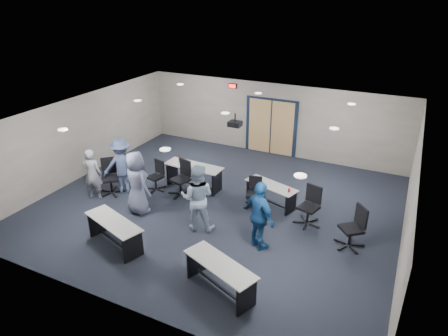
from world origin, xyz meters
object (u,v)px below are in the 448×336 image
at_px(chair_back_d, 309,206).
at_px(chair_loose_left, 110,177).
at_px(table_front_left, 114,229).
at_px(person_navy, 260,216).
at_px(chair_back_b, 180,178).
at_px(person_lightblue, 197,198).
at_px(table_front_right, 220,272).
at_px(table_back_right, 271,191).
at_px(person_gray, 92,174).
at_px(person_plaid, 137,183).
at_px(chair_back_a, 155,176).
at_px(chair_loose_right, 351,227).
at_px(person_back, 122,165).
at_px(chair_back_c, 254,193).
at_px(table_back_left, 194,172).

xyz_separation_m(chair_back_d, chair_loose_left, (-5.92, -0.94, 0.02)).
relative_size(table_front_left, person_navy, 1.03).
bearing_deg(chair_back_b, person_lightblue, -27.89).
bearing_deg(table_front_left, table_front_right, 12.19).
bearing_deg(table_front_right, table_front_left, -164.58).
bearing_deg(table_front_right, chair_loose_left, 175.31).
bearing_deg(table_front_right, table_back_right, 115.66).
xyz_separation_m(person_gray, person_navy, (5.38, -0.18, 0.09)).
distance_m(person_plaid, person_lightblue, 1.92).
distance_m(chair_back_a, person_lightblue, 2.67).
relative_size(chair_loose_right, person_gray, 0.68).
distance_m(person_gray, person_back, 0.91).
relative_size(chair_back_c, person_gray, 0.57).
bearing_deg(person_lightblue, person_back, -32.18).
xyz_separation_m(table_front_right, chair_back_b, (-2.99, 3.30, 0.07)).
relative_size(person_gray, person_lightblue, 0.88).
height_order(person_plaid, person_lightblue, same).
bearing_deg(chair_back_c, person_lightblue, -130.38).
bearing_deg(person_gray, table_front_left, 124.25).
xyz_separation_m(table_back_right, chair_back_b, (-2.71, -0.63, 0.11)).
relative_size(table_front_left, chair_back_d, 1.70).
relative_size(table_back_right, person_gray, 1.05).
bearing_deg(person_plaid, chair_back_a, -57.79).
relative_size(table_front_right, table_back_right, 1.09).
bearing_deg(chair_back_d, table_back_right, 171.57).
xyz_separation_m(chair_back_d, person_gray, (-6.18, -1.39, 0.26)).
relative_size(table_back_left, chair_loose_left, 1.69).
height_order(person_lightblue, person_back, person_lightblue).
distance_m(table_back_left, person_lightblue, 2.42).
xyz_separation_m(table_front_left, chair_back_a, (-0.82, 2.92, -0.00)).
bearing_deg(table_back_right, table_front_left, -109.38).
xyz_separation_m(table_front_right, person_gray, (-5.22, 1.99, 0.32)).
bearing_deg(person_plaid, person_lightblue, -162.62).
distance_m(table_front_right, chair_loose_left, 5.53).
bearing_deg(person_navy, chair_back_d, -84.57).
height_order(chair_back_a, chair_loose_left, chair_loose_left).
distance_m(person_plaid, person_back, 1.44).
height_order(table_back_left, person_lightblue, person_lightblue).
height_order(table_back_left, chair_loose_right, chair_loose_right).
bearing_deg(table_front_left, person_lightblue, 65.78).
distance_m(table_front_left, person_plaid, 1.72).
relative_size(chair_back_d, person_plaid, 0.59).
bearing_deg(chair_back_a, person_gray, -123.26).
bearing_deg(person_lightblue, person_navy, 159.26).
relative_size(table_front_left, chair_loose_right, 1.68).
relative_size(chair_back_d, chair_loose_left, 0.97).
xyz_separation_m(person_gray, person_back, (0.51, 0.74, 0.08)).
height_order(table_back_right, chair_back_c, chair_back_c).
bearing_deg(chair_loose_right, chair_back_d, -155.80).
bearing_deg(person_lightblue, person_plaid, -17.54).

